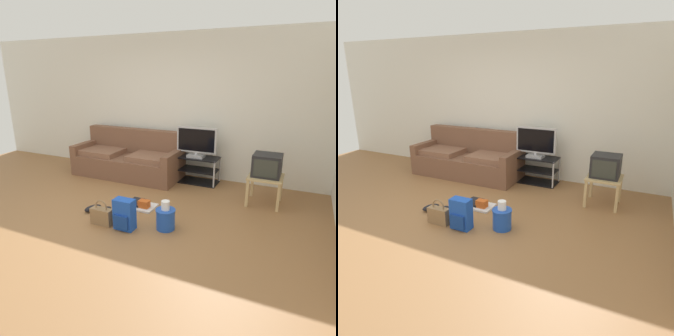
% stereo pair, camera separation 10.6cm
% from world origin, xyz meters
% --- Properties ---
extents(ground_plane, '(9.00, 9.80, 0.02)m').
position_xyz_m(ground_plane, '(0.00, 0.00, -0.01)').
color(ground_plane, olive).
extents(wall_back, '(9.00, 0.10, 2.70)m').
position_xyz_m(wall_back, '(0.00, 2.45, 1.35)').
color(wall_back, silver).
rests_on(wall_back, ground_plane).
extents(couch, '(2.14, 0.87, 0.90)m').
position_xyz_m(couch, '(-0.67, 1.92, 0.32)').
color(couch, brown).
rests_on(couch, ground_plane).
extents(tv_stand, '(0.84, 0.42, 0.49)m').
position_xyz_m(tv_stand, '(0.69, 2.09, 0.24)').
color(tv_stand, black).
rests_on(tv_stand, ground_plane).
extents(flat_tv, '(0.75, 0.22, 0.55)m').
position_xyz_m(flat_tv, '(0.69, 2.06, 0.76)').
color(flat_tv, '#B2B2B7').
rests_on(flat_tv, tv_stand).
extents(side_table, '(0.51, 0.51, 0.46)m').
position_xyz_m(side_table, '(2.00, 1.59, 0.38)').
color(side_table, tan).
rests_on(side_table, ground_plane).
extents(crt_tv, '(0.42, 0.40, 0.34)m').
position_xyz_m(crt_tv, '(2.00, 1.60, 0.63)').
color(crt_tv, '#232326').
rests_on(crt_tv, side_table).
extents(backpack, '(0.27, 0.23, 0.42)m').
position_xyz_m(backpack, '(0.45, -0.02, 0.20)').
color(backpack, blue).
rests_on(backpack, ground_plane).
extents(handbag, '(0.31, 0.12, 0.35)m').
position_xyz_m(handbag, '(0.10, -0.04, 0.13)').
color(handbag, olive).
rests_on(handbag, ground_plane).
extents(cleaning_bucket, '(0.26, 0.26, 0.40)m').
position_xyz_m(cleaning_bucket, '(0.94, 0.20, 0.16)').
color(cleaning_bucket, blue).
rests_on(cleaning_bucket, ground_plane).
extents(sneakers_pair, '(0.39, 0.29, 0.09)m').
position_xyz_m(sneakers_pair, '(-0.16, 0.23, 0.05)').
color(sneakers_pair, black).
rests_on(sneakers_pair, ground_plane).
extents(floor_tray, '(0.47, 0.34, 0.14)m').
position_xyz_m(floor_tray, '(0.30, 0.65, 0.04)').
color(floor_tray, silver).
rests_on(floor_tray, ground_plane).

